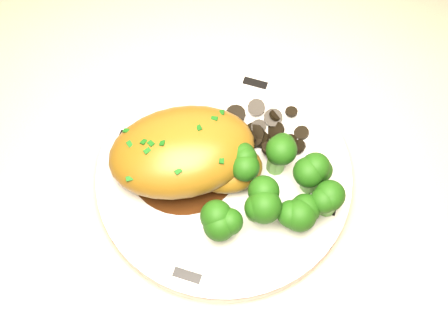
# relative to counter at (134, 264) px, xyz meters

# --- Properties ---
(counter) EXTENTS (2.21, 0.73, 1.08)m
(counter) POSITION_rel_counter_xyz_m (0.00, 0.00, 0.00)
(counter) COLOR brown
(counter) RESTS_ON ground
(plate) EXTENTS (0.35, 0.35, 0.02)m
(plate) POSITION_rel_counter_xyz_m (0.18, -0.02, 0.48)
(plate) COLOR silver
(plate) RESTS_ON counter
(rim_accent_0) EXTENTS (0.03, 0.02, 0.00)m
(rim_accent_0) POSITION_rel_counter_xyz_m (0.21, 0.11, 0.50)
(rim_accent_0) COLOR black
(rim_accent_0) RESTS_ON plate
(rim_accent_1) EXTENTS (0.02, 0.03, 0.00)m
(rim_accent_1) POSITION_rel_counter_xyz_m (0.06, 0.01, 0.50)
(rim_accent_1) COLOR black
(rim_accent_1) RESTS_ON plate
(rim_accent_2) EXTENTS (0.03, 0.02, 0.00)m
(rim_accent_2) POSITION_rel_counter_xyz_m (0.15, -0.14, 0.50)
(rim_accent_2) COLOR black
(rim_accent_2) RESTS_ON plate
(rim_accent_3) EXTENTS (0.02, 0.03, 0.00)m
(rim_accent_3) POSITION_rel_counter_xyz_m (0.31, -0.05, 0.50)
(rim_accent_3) COLOR black
(rim_accent_3) RESTS_ON plate
(gravy_pool) EXTENTS (0.13, 0.13, 0.00)m
(gravy_pool) POSITION_rel_counter_xyz_m (0.13, -0.01, 0.50)
(gravy_pool) COLOR black
(gravy_pool) RESTS_ON plate
(chicken_breast) EXTENTS (0.20, 0.16, 0.07)m
(chicken_breast) POSITION_rel_counter_xyz_m (0.14, -0.01, 0.53)
(chicken_breast) COLOR brown
(chicken_breast) RESTS_ON plate
(mushroom_pile) EXTENTS (0.09, 0.07, 0.02)m
(mushroom_pile) POSITION_rel_counter_xyz_m (0.23, 0.04, 0.50)
(mushroom_pile) COLOR black
(mushroom_pile) RESTS_ON plate
(broccoli_florets) EXTENTS (0.15, 0.11, 0.05)m
(broccoli_florets) POSITION_rel_counter_xyz_m (0.24, -0.05, 0.52)
(broccoli_florets) COLOR #538F3C
(broccoli_florets) RESTS_ON plate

